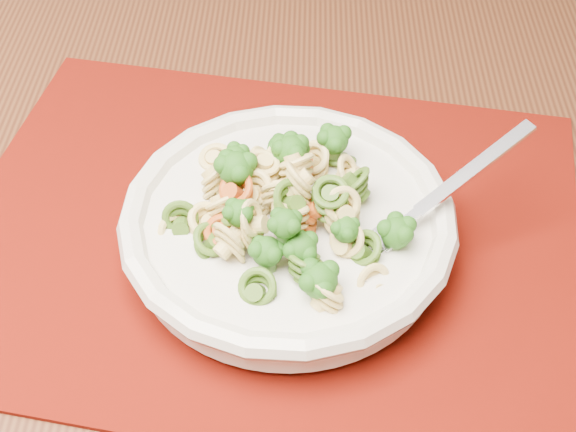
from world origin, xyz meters
name	(u,v)px	position (x,y,z in m)	size (l,w,h in m)	color
dining_table	(349,262)	(0.56, -0.16, 0.61)	(1.51, 1.29, 0.72)	#532D17
placemat	(266,232)	(0.46, -0.18, 0.72)	(0.50, 0.39, 0.00)	#630C04
pasta_bowl	(288,225)	(0.47, -0.21, 0.75)	(0.26, 0.26, 0.05)	silver
pasta_broccoli_heap	(288,211)	(0.47, -0.21, 0.77)	(0.22, 0.22, 0.06)	#EAD573
fork	(392,232)	(0.53, -0.26, 0.76)	(0.19, 0.02, 0.01)	silver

